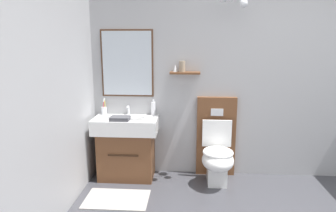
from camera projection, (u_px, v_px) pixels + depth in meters
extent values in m
cube|color=#A8A8AA|center=(280.00, 71.00, 3.69)|extent=(4.82, 0.12, 2.63)
cube|color=#4C301E|center=(127.00, 63.00, 3.73)|extent=(0.64, 0.02, 0.81)
cube|color=silver|center=(127.00, 63.00, 3.72)|extent=(0.60, 0.01, 0.77)
cube|color=brown|center=(185.00, 73.00, 3.63)|extent=(0.36, 0.14, 0.02)
cone|color=silver|center=(175.00, 68.00, 3.64)|extent=(0.05, 0.05, 0.09)
cylinder|color=gray|center=(182.00, 66.00, 3.63)|extent=(0.07, 0.07, 0.13)
sphere|color=silver|center=(244.00, 3.00, 3.20)|extent=(0.09, 0.09, 0.09)
cube|color=#9E9993|center=(117.00, 199.00, 3.29)|extent=(0.68, 0.44, 0.01)
cube|color=brown|center=(127.00, 154.00, 3.79)|extent=(0.66, 0.41, 0.58)
cube|color=black|center=(123.00, 155.00, 3.57)|extent=(0.36, 0.01, 0.02)
cube|color=white|center=(126.00, 125.00, 3.71)|extent=(0.77, 0.45, 0.18)
cube|color=silver|center=(125.00, 119.00, 3.66)|extent=(0.48, 0.25, 0.03)
cylinder|color=silver|center=(128.00, 110.00, 3.85)|extent=(0.03, 0.03, 0.11)
cylinder|color=silver|center=(127.00, 107.00, 3.79)|extent=(0.02, 0.11, 0.02)
cube|color=brown|center=(216.00, 136.00, 3.84)|extent=(0.48, 0.10, 1.00)
cube|color=silver|center=(217.00, 112.00, 3.72)|extent=(0.15, 0.01, 0.09)
cube|color=white|center=(217.00, 169.00, 3.65)|extent=(0.22, 0.30, 0.34)
ellipsoid|color=white|center=(218.00, 160.00, 3.54)|extent=(0.37, 0.46, 0.24)
torus|color=white|center=(218.00, 152.00, 3.52)|extent=(0.35, 0.35, 0.04)
cube|color=white|center=(217.00, 133.00, 3.70)|extent=(0.35, 0.03, 0.33)
cylinder|color=silver|center=(104.00, 111.00, 3.84)|extent=(0.07, 0.07, 0.09)
cylinder|color=yellow|center=(105.00, 106.00, 3.83)|extent=(0.02, 0.01, 0.17)
cube|color=white|center=(104.00, 99.00, 3.82)|extent=(0.01, 0.02, 0.03)
cylinder|color=#33B266|center=(103.00, 106.00, 3.85)|extent=(0.03, 0.02, 0.16)
cube|color=white|center=(104.00, 100.00, 3.82)|extent=(0.02, 0.02, 0.03)
cylinder|color=#DB3847|center=(103.00, 107.00, 3.82)|extent=(0.03, 0.03, 0.15)
cube|color=white|center=(104.00, 101.00, 3.82)|extent=(0.02, 0.02, 0.03)
cylinder|color=white|center=(153.00, 109.00, 3.80)|extent=(0.06, 0.06, 0.16)
cylinder|color=silver|center=(153.00, 101.00, 3.78)|extent=(0.02, 0.02, 0.04)
cube|color=#47474C|center=(120.00, 118.00, 3.57)|extent=(0.22, 0.16, 0.04)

